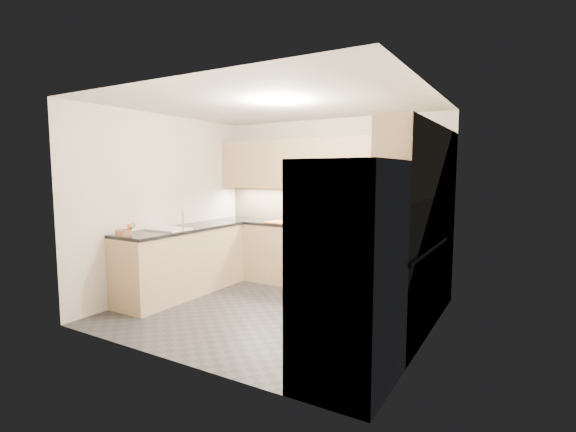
# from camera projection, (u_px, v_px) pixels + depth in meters

# --- Properties ---
(floor) EXTENTS (3.60, 3.20, 0.00)m
(floor) POSITION_uv_depth(u_px,v_px,m) (274.00, 312.00, 5.12)
(floor) COLOR #24242A
(floor) RESTS_ON ground
(ceiling) EXTENTS (3.60, 3.20, 0.02)m
(ceiling) POSITION_uv_depth(u_px,v_px,m) (273.00, 104.00, 4.85)
(ceiling) COLOR beige
(ceiling) RESTS_ON wall_back
(wall_back) EXTENTS (3.60, 0.02, 2.50)m
(wall_back) POSITION_uv_depth(u_px,v_px,m) (330.00, 202.00, 6.36)
(wall_back) COLOR beige
(wall_back) RESTS_ON floor
(wall_front) EXTENTS (3.60, 0.02, 2.50)m
(wall_front) POSITION_uv_depth(u_px,v_px,m) (174.00, 225.00, 3.61)
(wall_front) COLOR beige
(wall_front) RESTS_ON floor
(wall_left) EXTENTS (0.02, 3.20, 2.50)m
(wall_left) POSITION_uv_depth(u_px,v_px,m) (166.00, 204.00, 5.89)
(wall_left) COLOR beige
(wall_left) RESTS_ON floor
(wall_right) EXTENTS (0.02, 3.20, 2.50)m
(wall_right) POSITION_uv_depth(u_px,v_px,m) (428.00, 219.00, 4.08)
(wall_right) COLOR beige
(wall_right) RESTS_ON floor
(base_cab_back_left) EXTENTS (1.42, 0.60, 0.90)m
(base_cab_back_left) POSITION_uv_depth(u_px,v_px,m) (260.00, 250.00, 6.73)
(base_cab_back_left) COLOR tan
(base_cab_back_left) RESTS_ON floor
(base_cab_back_right) EXTENTS (1.42, 0.60, 0.90)m
(base_cab_back_right) POSITION_uv_depth(u_px,v_px,m) (393.00, 265.00, 5.63)
(base_cab_back_right) COLOR tan
(base_cab_back_right) RESTS_ON floor
(base_cab_right) EXTENTS (0.60, 1.70, 0.90)m
(base_cab_right) POSITION_uv_depth(u_px,v_px,m) (400.00, 290.00, 4.44)
(base_cab_right) COLOR tan
(base_cab_right) RESTS_ON floor
(base_cab_peninsula) EXTENTS (0.60, 2.00, 0.90)m
(base_cab_peninsula) POSITION_uv_depth(u_px,v_px,m) (183.00, 262.00, 5.83)
(base_cab_peninsula) COLOR tan
(base_cab_peninsula) RESTS_ON floor
(countertop_back_left) EXTENTS (1.42, 0.63, 0.04)m
(countertop_back_left) POSITION_uv_depth(u_px,v_px,m) (260.00, 221.00, 6.68)
(countertop_back_left) COLOR black
(countertop_back_left) RESTS_ON base_cab_back_left
(countertop_back_right) EXTENTS (1.42, 0.63, 0.04)m
(countertop_back_right) POSITION_uv_depth(u_px,v_px,m) (394.00, 231.00, 5.58)
(countertop_back_right) COLOR black
(countertop_back_right) RESTS_ON base_cab_back_right
(countertop_right) EXTENTS (0.63, 1.70, 0.04)m
(countertop_right) POSITION_uv_depth(u_px,v_px,m) (401.00, 247.00, 4.39)
(countertop_right) COLOR black
(countertop_right) RESTS_ON base_cab_right
(countertop_peninsula) EXTENTS (0.63, 2.00, 0.04)m
(countertop_peninsula) POSITION_uv_depth(u_px,v_px,m) (182.00, 229.00, 5.78)
(countertop_peninsula) COLOR black
(countertop_peninsula) RESTS_ON base_cab_peninsula
(upper_cab_back) EXTENTS (3.60, 0.35, 0.75)m
(upper_cab_back) POSITION_uv_depth(u_px,v_px,m) (325.00, 164.00, 6.15)
(upper_cab_back) COLOR tan
(upper_cab_back) RESTS_ON wall_back
(upper_cab_right) EXTENTS (0.35, 1.95, 0.75)m
(upper_cab_right) POSITION_uv_depth(u_px,v_px,m) (419.00, 161.00, 4.34)
(upper_cab_right) COLOR tan
(upper_cab_right) RESTS_ON wall_right
(backsplash_back) EXTENTS (3.60, 0.01, 0.51)m
(backsplash_back) POSITION_uv_depth(u_px,v_px,m) (329.00, 206.00, 6.36)
(backsplash_back) COLOR tan
(backsplash_back) RESTS_ON wall_back
(backsplash_right) EXTENTS (0.01, 2.30, 0.51)m
(backsplash_right) POSITION_uv_depth(u_px,v_px,m) (437.00, 220.00, 4.47)
(backsplash_right) COLOR tan
(backsplash_right) RESTS_ON wall_right
(gas_range) EXTENTS (0.76, 0.65, 0.91)m
(gas_range) POSITION_uv_depth(u_px,v_px,m) (320.00, 257.00, 6.16)
(gas_range) COLOR gray
(gas_range) RESTS_ON floor
(range_cooktop) EXTENTS (0.76, 0.65, 0.03)m
(range_cooktop) POSITION_uv_depth(u_px,v_px,m) (320.00, 226.00, 6.11)
(range_cooktop) COLOR black
(range_cooktop) RESTS_ON gas_range
(oven_door_glass) EXTENTS (0.62, 0.02, 0.45)m
(oven_door_glass) POSITION_uv_depth(u_px,v_px,m) (309.00, 261.00, 5.88)
(oven_door_glass) COLOR black
(oven_door_glass) RESTS_ON gas_range
(oven_handle) EXTENTS (0.60, 0.02, 0.02)m
(oven_handle) POSITION_uv_depth(u_px,v_px,m) (309.00, 243.00, 5.83)
(oven_handle) COLOR #B2B5BA
(oven_handle) RESTS_ON gas_range
(microwave) EXTENTS (0.76, 0.40, 0.40)m
(microwave) POSITION_uv_depth(u_px,v_px,m) (324.00, 173.00, 6.14)
(microwave) COLOR #96989D
(microwave) RESTS_ON upper_cab_back
(microwave_door) EXTENTS (0.60, 0.01, 0.28)m
(microwave_door) POSITION_uv_depth(u_px,v_px,m) (318.00, 173.00, 5.96)
(microwave_door) COLOR black
(microwave_door) RESTS_ON microwave
(refrigerator) EXTENTS (0.70, 0.90, 1.80)m
(refrigerator) POSITION_uv_depth(u_px,v_px,m) (349.00, 274.00, 3.30)
(refrigerator) COLOR #9A9CA2
(refrigerator) RESTS_ON floor
(fridge_handle_left) EXTENTS (0.02, 0.02, 1.20)m
(fridge_handle_left) POSITION_uv_depth(u_px,v_px,m) (298.00, 267.00, 3.33)
(fridge_handle_left) COLOR #B2B5BA
(fridge_handle_left) RESTS_ON refrigerator
(fridge_handle_right) EXTENTS (0.02, 0.02, 1.20)m
(fridge_handle_right) POSITION_uv_depth(u_px,v_px,m) (318.00, 259.00, 3.64)
(fridge_handle_right) COLOR #B2B5BA
(fridge_handle_right) RESTS_ON refrigerator
(sink_basin) EXTENTS (0.52, 0.38, 0.16)m
(sink_basin) POSITION_uv_depth(u_px,v_px,m) (169.00, 234.00, 5.57)
(sink_basin) COLOR white
(sink_basin) RESTS_ON base_cab_peninsula
(faucet) EXTENTS (0.03, 0.03, 0.28)m
(faucet) POSITION_uv_depth(u_px,v_px,m) (183.00, 220.00, 5.41)
(faucet) COLOR silver
(faucet) RESTS_ON countertop_peninsula
(utensil_bowl) EXTENTS (0.29, 0.29, 0.15)m
(utensil_bowl) POSITION_uv_depth(u_px,v_px,m) (404.00, 225.00, 5.50)
(utensil_bowl) COLOR #69BD51
(utensil_bowl) RESTS_ON countertop_back_right
(cutting_board) EXTENTS (0.49, 0.37, 0.01)m
(cutting_board) POSITION_uv_depth(u_px,v_px,m) (282.00, 222.00, 6.34)
(cutting_board) COLOR orange
(cutting_board) RESTS_ON countertop_back_left
(fruit_basket) EXTENTS (0.23, 0.23, 0.07)m
(fruit_basket) POSITION_uv_depth(u_px,v_px,m) (124.00, 233.00, 5.04)
(fruit_basket) COLOR brown
(fruit_basket) RESTS_ON countertop_peninsula
(fruit_apple) EXTENTS (0.07, 0.07, 0.07)m
(fruit_apple) POSITION_uv_depth(u_px,v_px,m) (133.00, 225.00, 5.10)
(fruit_apple) COLOR #B51424
(fruit_apple) RESTS_ON fruit_basket
(fruit_pear) EXTENTS (0.07, 0.07, 0.07)m
(fruit_pear) POSITION_uv_depth(u_px,v_px,m) (131.00, 226.00, 5.03)
(fruit_pear) COLOR green
(fruit_pear) RESTS_ON fruit_basket
(dish_towel_check) EXTENTS (0.18, 0.04, 0.34)m
(dish_towel_check) POSITION_uv_depth(u_px,v_px,m) (298.00, 254.00, 5.92)
(dish_towel_check) COLOR white
(dish_towel_check) RESTS_ON oven_handle
(fruit_orange) EXTENTS (0.07, 0.07, 0.07)m
(fruit_orange) POSITION_uv_depth(u_px,v_px,m) (130.00, 226.00, 5.03)
(fruit_orange) COLOR #D75117
(fruit_orange) RESTS_ON fruit_basket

